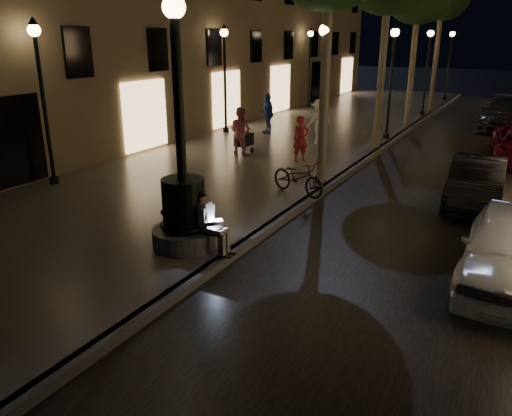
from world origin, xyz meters
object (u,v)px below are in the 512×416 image
Objects in this scene: car_fifth at (508,108)px; pedestrian_pink at (240,131)px; lamp_left_b at (225,65)px; car_second at (476,182)px; lamp_curb_a at (323,82)px; bicycle at (298,177)px; seated_man_laptop at (208,220)px; lamp_curb_d at (450,56)px; car_front at (512,248)px; car_rear at (504,114)px; pedestrian_red at (301,139)px; pedestrian_white at (319,122)px; stroller at (244,140)px; lamp_curb_b at (392,68)px; tree_far at (442,0)px; lamp_left_c at (310,58)px; fountain_lamppost at (184,201)px; lamp_curb_c at (428,60)px; pedestrian_blue at (268,114)px; lamp_left_a at (41,82)px.

pedestrian_pink is at bearing -112.46° from car_fifth.
car_second is at bearing -25.19° from lamp_left_b.
bicycle is at bearing -94.08° from lamp_curb_a.
seated_man_laptop is 30.09m from lamp_curb_d.
lamp_curb_a reaches higher than car_fifth.
car_front is at bearing -37.17° from lamp_curb_a.
car_rear is (4.30, 14.29, -2.49)m from lamp_curb_a.
pedestrian_white is at bearing 53.60° from pedestrian_red.
stroller is at bearing -121.89° from car_rear.
lamp_curb_b reaches higher than car_front.
lamp_curb_a is at bearing -90.25° from tree_far.
car_second is (11.51, -5.41, -2.58)m from lamp_left_b.
lamp_left_c is (-7.18, -2.00, -3.20)m from tree_far.
lamp_left_b is at bearing 63.02° from bicycle.
bicycle is at bearing -113.91° from pedestrian_red.
seated_man_laptop is at bearing 60.97° from pedestrian_white.
car_front is at bearing -83.25° from car_rear.
fountain_lamppost reaches higher than lamp_curb_d.
car_second is (4.41, -23.41, -2.58)m from lamp_curb_d.
lamp_curb_c is at bearing -141.37° from pedestrian_white.
lamp_curb_a is at bearing -12.67° from pedestrian_blue.
pedestrian_pink reaches higher than car_fifth.
tree_far is 17.16m from stroller.
lamp_curb_b is 2.56× the size of bicycle.
lamp_left_c is at bearing 174.49° from car_rear.
pedestrian_white is (-1.51, 11.50, -0.08)m from fountain_lamppost.
lamp_left_c is (-7.10, 16.00, 0.00)m from lamp_curb_a.
lamp_left_c is (-7.10, 0.00, 0.00)m from lamp_curb_c.
lamp_curb_c reaches higher than car_rear.
pedestrian_blue is at bearing -71.51° from pedestrian_pink.
lamp_curb_d reaches higher than stroller.
car_second is at bearing 173.81° from pedestrian_pink.
tree_far reaches higher than seated_man_laptop.
stroller is (-3.95, 8.35, -0.15)m from seated_man_laptop.
seated_man_laptop is 23.21m from lamp_left_c.
bicycle is at bearing -90.23° from lamp_curb_d.
pedestrian_pink is at bearing -100.47° from lamp_curb_d.
lamp_curb_a is 1.19× the size of car_fifth.
fountain_lamppost is 1.23× the size of car_front.
car_fifth is (-0.11, 17.30, 0.01)m from car_second.
pedestrian_red reaches higher than car_second.
lamp_curb_c is 8.00m from lamp_curb_d.
pedestrian_red is at bearing -105.93° from lamp_curb_b.
pedestrian_blue reaches higher than stroller.
pedestrian_red is at bearing -68.28° from lamp_left_c.
pedestrian_blue is (-1.15, 4.48, 0.01)m from pedestrian_pink.
tree_far is 1.56× the size of lamp_left_a.
lamp_curb_c is 5.25m from car_rear.
stroller is at bearing -104.73° from tree_far.
lamp_curb_b is 2.66× the size of pedestrian_pink.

